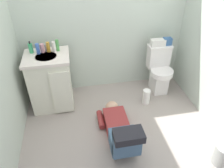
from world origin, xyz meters
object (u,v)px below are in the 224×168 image
Objects in this scene: person_plumber at (120,130)px; bottle_green at (57,45)px; bottle_blue at (38,49)px; toiletry_bag at (167,41)px; vanity_cabinet at (51,81)px; tissue_box at (158,42)px; bottle_amber at (48,47)px; bottle_white at (54,47)px; paper_towel_roll at (146,97)px; faucet at (46,48)px; trash_can at (222,155)px; bottle_pink at (42,48)px; soap_dispenser at (31,48)px; toilet at (159,70)px.

bottle_green reaches higher than person_plumber.
toiletry_bag is at bearing 2.34° from bottle_blue.
vanity_cabinet is 1.67m from tissue_box.
bottle_white is (0.08, -0.01, 0.00)m from bottle_amber.
bottle_green is (0.16, 0.12, 0.48)m from vanity_cabinet.
paper_towel_roll is at bearing -15.61° from bottle_amber.
faucet reaches higher than trash_can.
bottle_pink is (-0.04, 0.11, 0.46)m from vanity_cabinet.
soap_dispenser is 0.23m from bottle_amber.
tissue_box is (0.81, 1.04, 0.62)m from person_plumber.
person_plumber is 1.50m from bottle_blue.
person_plumber is (0.81, -1.03, -0.69)m from faucet.
toilet is 1.74m from faucet.
bottle_white is (-1.66, -0.05, 0.09)m from toiletry_bag.
toiletry_bag is at bearing 1.20° from bottle_green.
person_plumber is 4.45× the size of paper_towel_roll.
toilet is at bearing -1.84° from bottle_amber.
trash_can is at bearing -67.27° from paper_towel_roll.
bottle_blue is 0.56× the size of trash_can.
bottle_pink reaches higher than paper_towel_roll.
person_plumber is 6.42× the size of soap_dispenser.
vanity_cabinet is 0.50m from bottle_white.
bottle_white reaches higher than faucet.
paper_towel_roll is (-0.30, -0.32, -0.25)m from toilet.
bottle_green is at bearing 18.31° from bottle_white.
soap_dispenser is 0.69× the size of paper_towel_roll.
vanity_cabinet is 6.79× the size of bottle_pink.
tissue_box is at bearing 1.88° from bottle_white.
bottle_amber is at bearing 127.74° from person_plumber.
paper_towel_roll is at bearing -12.85° from bottle_blue.
vanity_cabinet is (-1.66, -0.06, 0.05)m from toilet.
vanity_cabinet is 5.99× the size of bottle_amber.
bottle_pink is at bearing 130.51° from person_plumber.
faucet is 2.54m from trash_can.
bottle_white is at bearing 125.25° from person_plumber.
bottle_white is 0.56× the size of trash_can.
tissue_box is at bearing 1.32° from bottle_green.
bottle_pink reaches higher than vanity_cabinet.
faucet reaches higher than vanity_cabinet.
trash_can is (1.90, -1.54, -0.75)m from bottle_pink.
bottle_blue reaches higher than faucet.
person_plumber reaches higher than paper_towel_roll.
person_plumber is 4.20× the size of trash_can.
bottle_pink is (-1.81, -0.04, 0.08)m from toiletry_bag.
bottle_pink is at bearing 111.28° from vanity_cabinet.
person_plumber is 1.49m from bottle_pink.
person_plumber is at bearing -132.80° from toiletry_bag.
faucet is 0.05m from bottle_amber.
bottle_blue is at bearing -148.02° from bottle_pink.
faucet is 1.62m from tissue_box.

